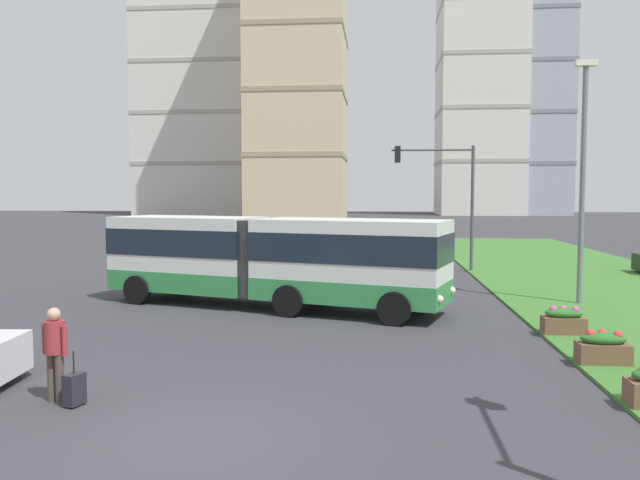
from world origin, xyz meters
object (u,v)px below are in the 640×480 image
at_px(apartment_tower_centre, 480,88).
at_px(streetlight_median, 583,171).
at_px(apartment_tower_west, 203,71).
at_px(traffic_light_far_right, 446,185).
at_px(articulated_bus, 271,258).
at_px(rolling_suitcase, 74,389).
at_px(pedestrian_crossing, 55,348).
at_px(car_navy_sedan, 215,250).
at_px(apartment_tower_eastcentre, 508,71).
at_px(flower_planter_2, 564,320).
at_px(flower_planter_1, 603,347).
at_px(apartment_tower_westcentre, 298,38).

bearing_deg(apartment_tower_centre, streetlight_median, -96.75).
bearing_deg(apartment_tower_west, traffic_light_far_right, -67.36).
height_order(articulated_bus, apartment_tower_west, apartment_tower_west).
xyz_separation_m(articulated_bus, rolling_suitcase, (-1.85, -10.14, -1.34)).
distance_m(pedestrian_crossing, traffic_light_far_right, 22.70).
relative_size(traffic_light_far_right, apartment_tower_west, 0.11).
height_order(articulated_bus, car_navy_sedan, articulated_bus).
bearing_deg(apartment_tower_eastcentre, apartment_tower_west, -174.91).
bearing_deg(apartment_tower_west, flower_planter_2, -69.43).
distance_m(rolling_suitcase, apartment_tower_west, 113.75).
bearing_deg(streetlight_median, articulated_bus, -172.56).
distance_m(articulated_bus, streetlight_median, 10.90).
height_order(flower_planter_2, apartment_tower_centre, apartment_tower_centre).
distance_m(flower_planter_2, apartment_tower_eastcentre, 110.51).
relative_size(rolling_suitcase, streetlight_median, 0.12).
bearing_deg(articulated_bus, flower_planter_1, -37.52).
height_order(pedestrian_crossing, apartment_tower_centre, apartment_tower_centre).
xyz_separation_m(pedestrian_crossing, apartment_tower_westcentre, (-6.23, 84.85, 26.11)).
height_order(apartment_tower_west, apartment_tower_centre, apartment_tower_west).
xyz_separation_m(traffic_light_far_right, streetlight_median, (3.59, -9.24, 0.34)).
bearing_deg(flower_planter_2, rolling_suitcase, -147.52).
bearing_deg(pedestrian_crossing, flower_planter_1, 17.44).
bearing_deg(pedestrian_crossing, articulated_bus, 76.99).
distance_m(car_navy_sedan, apartment_tower_west, 91.29).
bearing_deg(streetlight_median, traffic_light_far_right, 111.22).
bearing_deg(rolling_suitcase, flower_planter_1, 19.14).
bearing_deg(apartment_tower_west, car_navy_sedan, -74.11).
relative_size(rolling_suitcase, apartment_tower_west, 0.02).
height_order(articulated_bus, apartment_tower_eastcentre, apartment_tower_eastcentre).
bearing_deg(car_navy_sedan, apartment_tower_eastcentre, 69.83).
height_order(rolling_suitcase, flower_planter_1, rolling_suitcase).
xyz_separation_m(rolling_suitcase, flower_planter_2, (10.36, 6.60, 0.11)).
height_order(articulated_bus, flower_planter_1, articulated_bus).
distance_m(pedestrian_crossing, apartment_tower_west, 113.29).
height_order(articulated_bus, traffic_light_far_right, traffic_light_far_right).
xyz_separation_m(traffic_light_far_right, apartment_tower_centre, (15.32, 89.91, 19.14)).
relative_size(streetlight_median, apartment_tower_westcentre, 0.15).
distance_m(traffic_light_far_right, apartment_tower_eastcentre, 96.47).
bearing_deg(rolling_suitcase, streetlight_median, 43.16).
relative_size(streetlight_median, apartment_tower_centre, 0.18).
height_order(rolling_suitcase, traffic_light_far_right, traffic_light_far_right).
xyz_separation_m(pedestrian_crossing, apartment_tower_centre, (24.45, 110.45, 22.36)).
height_order(articulated_bus, flower_planter_2, articulated_bus).
bearing_deg(rolling_suitcase, apartment_tower_west, 104.33).
distance_m(apartment_tower_west, apartment_tower_centre, 51.62).
relative_size(articulated_bus, traffic_light_far_right, 1.95).
xyz_separation_m(apartment_tower_west, apartment_tower_westcentre, (20.71, -22.14, 0.38)).
height_order(car_navy_sedan, streetlight_median, streetlight_median).
bearing_deg(apartment_tower_centre, articulated_bus, -102.43).
bearing_deg(rolling_suitcase, car_navy_sedan, 98.48).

